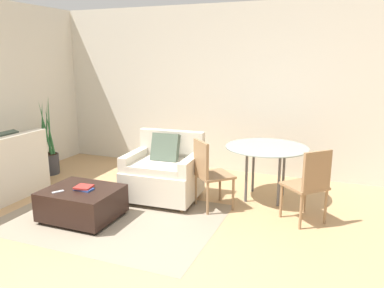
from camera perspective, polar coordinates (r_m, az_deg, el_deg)
The scene contains 11 objects.
ground_plane at distance 3.77m, azimuth -12.32°, elevation -17.73°, with size 20.00×20.00×0.00m, color tan.
wall_back at distance 6.34m, azimuth 4.27°, elevation 8.25°, with size 12.00×0.06×2.75m.
area_rug at distance 4.75m, azimuth -11.96°, elevation -10.86°, with size 2.57×1.80×0.01m.
armchair at distance 5.13m, azimuth -4.31°, elevation -4.46°, with size 0.98×0.85×0.91m.
ottoman at distance 4.73m, azimuth -16.38°, elevation -8.53°, with size 0.86×0.71×0.38m.
book_stack at distance 4.63m, azimuth -16.18°, elevation -6.44°, with size 0.23×0.19×0.04m.
tv_remote_primary at distance 4.65m, azimuth -19.75°, elevation -6.86°, with size 0.10×0.13×0.01m.
potted_plant at distance 6.67m, azimuth -21.07°, elevation -1.76°, with size 0.34×0.34×1.32m.
dining_table at distance 5.14m, azimuth 11.28°, elevation -1.27°, with size 1.11×1.11×0.74m.
dining_chair_near_left at distance 4.75m, azimuth 2.48°, elevation -3.96°, with size 0.59×0.59×0.90m.
dining_chair_near_right at distance 4.52m, azimuth 17.52°, elevation -5.47°, with size 0.59×0.59×0.90m.
Camera 1 is at (1.86, -2.65, 1.92)m, focal length 35.00 mm.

